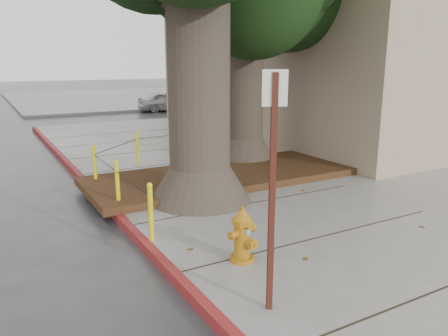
# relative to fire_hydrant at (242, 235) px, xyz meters

# --- Properties ---
(ground) EXTENTS (140.00, 140.00, 0.00)m
(ground) POSITION_rel_fire_hydrant_xyz_m (1.04, 0.12, -0.54)
(ground) COLOR #28282B
(ground) RESTS_ON ground
(sidewalk_main) EXTENTS (16.00, 26.00, 0.15)m
(sidewalk_main) POSITION_rel_fire_hydrant_xyz_m (7.04, 2.62, -0.47)
(sidewalk_main) COLOR slate
(sidewalk_main) RESTS_ON ground
(sidewalk_far) EXTENTS (16.00, 20.00, 0.15)m
(sidewalk_far) POSITION_rel_fire_hydrant_xyz_m (7.04, 30.12, -0.47)
(sidewalk_far) COLOR slate
(sidewalk_far) RESTS_ON ground
(curb_red) EXTENTS (0.14, 26.00, 0.16)m
(curb_red) POSITION_rel_fire_hydrant_xyz_m (-0.96, 2.62, -0.47)
(curb_red) COLOR maroon
(curb_red) RESTS_ON ground
(planter_bed) EXTENTS (6.40, 2.60, 0.16)m
(planter_bed) POSITION_rel_fire_hydrant_xyz_m (1.94, 4.02, -0.31)
(planter_bed) COLOR black
(planter_bed) RESTS_ON sidewalk_main
(building_corner) EXTENTS (12.00, 13.00, 10.00)m
(building_corner) POSITION_rel_fire_hydrant_xyz_m (11.04, 8.62, 4.46)
(building_corner) COLOR gray
(building_corner) RESTS_ON ground
(building_side_white) EXTENTS (10.00, 10.00, 9.00)m
(building_side_white) POSITION_rel_fire_hydrant_xyz_m (17.04, 26.12, 3.96)
(building_side_white) COLOR silver
(building_side_white) RESTS_ON ground
(building_side_grey) EXTENTS (12.00, 14.00, 12.00)m
(building_side_grey) POSITION_rel_fire_hydrant_xyz_m (23.04, 32.12, 5.46)
(building_side_grey) COLOR slate
(building_side_grey) RESTS_ON ground
(bollard_ring) EXTENTS (3.79, 5.39, 0.95)m
(bollard_ring) POSITION_rel_fire_hydrant_xyz_m (0.18, 4.49, 0.12)
(bollard_ring) COLOR yellow
(bollard_ring) RESTS_ON sidewalk_main
(fire_hydrant) EXTENTS (0.43, 0.42, 0.80)m
(fire_hydrant) POSITION_rel_fire_hydrant_xyz_m (0.00, 0.00, 0.00)
(fire_hydrant) COLOR #B37212
(fire_hydrant) RESTS_ON sidewalk_main
(signpost) EXTENTS (0.25, 0.12, 2.66)m
(signpost) POSITION_rel_fire_hydrant_xyz_m (-0.38, -1.19, 1.11)
(signpost) COLOR #471911
(signpost) RESTS_ON sidewalk_main
(car_silver) EXTENTS (3.62, 1.82, 1.19)m
(car_silver) POSITION_rel_fire_hydrant_xyz_m (6.99, 19.79, 0.05)
(car_silver) COLOR #B8B7BC
(car_silver) RESTS_ON ground
(car_red) EXTENTS (3.90, 1.42, 1.28)m
(car_red) POSITION_rel_fire_hydrant_xyz_m (13.06, 18.43, 0.10)
(car_red) COLOR maroon
(car_red) RESTS_ON ground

